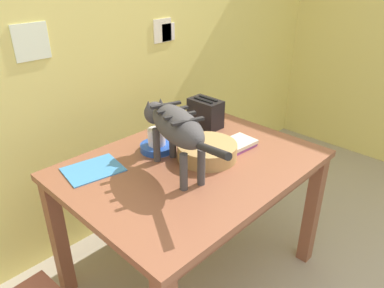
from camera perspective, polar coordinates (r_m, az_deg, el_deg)
name	(u,v)px	position (r m, az deg, el deg)	size (l,w,h in m)	color
wall_rear	(84,42)	(2.20, -16.45, 15.02)	(5.12, 0.11, 2.50)	#EDDB72
dining_table	(192,177)	(1.88, 0.00, -5.15)	(1.24, 0.94, 0.75)	brown
cat	(175,126)	(1.67, -2.75, 2.84)	(0.28, 0.70, 0.32)	#454242
saucer_bowl	(157,147)	(1.95, -5.49, -0.51)	(0.18, 0.18, 0.04)	blue
coffee_mug	(157,137)	(1.92, -5.49, 1.16)	(0.14, 0.09, 0.09)	white
magazine	(93,170)	(1.83, -15.20, -3.87)	(0.26, 0.21, 0.01)	#418BCF
book_stack	(238,144)	(1.99, 7.23, 0.06)	(0.18, 0.15, 0.04)	#924596
wicker_basket	(207,151)	(1.85, 2.38, -1.05)	(0.30, 0.30, 0.08)	tan
toaster	(205,113)	(2.20, 2.11, 4.85)	(0.12, 0.20, 0.18)	black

